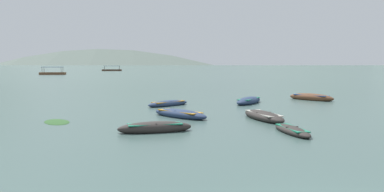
{
  "coord_description": "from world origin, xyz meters",
  "views": [
    {
      "loc": [
        -2.98,
        -7.16,
        3.22
      ],
      "look_at": [
        -3.73,
        26.62,
        0.39
      ],
      "focal_mm": 35.93,
      "sensor_mm": 36.0,
      "label": 1
    }
  ],
  "objects_px": {
    "rowboat_5": "(168,104)",
    "rowboat_1": "(311,97)",
    "ferry_2": "(112,70)",
    "rowboat_3": "(155,128)",
    "rowboat_2": "(292,130)",
    "rowboat_6": "(263,116)",
    "rowboat_7": "(249,101)",
    "ferry_0": "(53,73)",
    "rowboat_0": "(180,114)"
  },
  "relations": [
    {
      "from": "rowboat_5",
      "to": "rowboat_1",
      "type": "bearing_deg",
      "value": 22.12
    },
    {
      "from": "ferry_2",
      "to": "rowboat_3",
      "type": "bearing_deg",
      "value": -76.26
    },
    {
      "from": "rowboat_1",
      "to": "rowboat_2",
      "type": "height_order",
      "value": "rowboat_1"
    },
    {
      "from": "rowboat_6",
      "to": "rowboat_7",
      "type": "height_order",
      "value": "rowboat_7"
    },
    {
      "from": "rowboat_3",
      "to": "ferry_0",
      "type": "bearing_deg",
      "value": 113.67
    },
    {
      "from": "rowboat_1",
      "to": "rowboat_3",
      "type": "xyz_separation_m",
      "value": [
        -12.06,
        -16.43,
        -0.03
      ]
    },
    {
      "from": "rowboat_7",
      "to": "ferry_0",
      "type": "bearing_deg",
      "value": 120.2
    },
    {
      "from": "rowboat_1",
      "to": "rowboat_7",
      "type": "distance_m",
      "value": 6.67
    },
    {
      "from": "rowboat_1",
      "to": "ferry_2",
      "type": "bearing_deg",
      "value": 109.65
    },
    {
      "from": "rowboat_6",
      "to": "ferry_2",
      "type": "bearing_deg",
      "value": 106.11
    },
    {
      "from": "rowboat_6",
      "to": "ferry_2",
      "type": "height_order",
      "value": "ferry_2"
    },
    {
      "from": "ferry_0",
      "to": "rowboat_5",
      "type": "bearing_deg",
      "value": -63.76
    },
    {
      "from": "rowboat_2",
      "to": "rowboat_7",
      "type": "relative_size",
      "value": 0.75
    },
    {
      "from": "rowboat_6",
      "to": "ferry_2",
      "type": "relative_size",
      "value": 0.49
    },
    {
      "from": "rowboat_2",
      "to": "rowboat_3",
      "type": "distance_m",
      "value": 6.43
    },
    {
      "from": "rowboat_7",
      "to": "ferry_0",
      "type": "distance_m",
      "value": 96.47
    },
    {
      "from": "rowboat_6",
      "to": "rowboat_1",
      "type": "bearing_deg",
      "value": 62.86
    },
    {
      "from": "rowboat_3",
      "to": "rowboat_7",
      "type": "distance_m",
      "value": 14.74
    },
    {
      "from": "rowboat_0",
      "to": "rowboat_3",
      "type": "height_order",
      "value": "rowboat_3"
    },
    {
      "from": "rowboat_2",
      "to": "rowboat_5",
      "type": "xyz_separation_m",
      "value": [
        -6.76,
        11.59,
        0.04
      ]
    },
    {
      "from": "rowboat_5",
      "to": "ferry_0",
      "type": "xyz_separation_m",
      "value": [
        -42.09,
        85.38,
        0.28
      ]
    },
    {
      "from": "rowboat_0",
      "to": "rowboat_3",
      "type": "relative_size",
      "value": 1.08
    },
    {
      "from": "rowboat_5",
      "to": "rowboat_7",
      "type": "bearing_deg",
      "value": 17.33
    },
    {
      "from": "rowboat_0",
      "to": "rowboat_3",
      "type": "xyz_separation_m",
      "value": [
        -0.91,
        -5.12,
        0.01
      ]
    },
    {
      "from": "rowboat_3",
      "to": "rowboat_5",
      "type": "bearing_deg",
      "value": 91.66
    },
    {
      "from": "rowboat_2",
      "to": "ferry_0",
      "type": "bearing_deg",
      "value": 116.74
    },
    {
      "from": "rowboat_7",
      "to": "ferry_0",
      "type": "height_order",
      "value": "ferry_0"
    },
    {
      "from": "rowboat_5",
      "to": "ferry_0",
      "type": "relative_size",
      "value": 0.47
    },
    {
      "from": "rowboat_1",
      "to": "rowboat_5",
      "type": "height_order",
      "value": "rowboat_1"
    },
    {
      "from": "rowboat_0",
      "to": "rowboat_1",
      "type": "height_order",
      "value": "rowboat_1"
    },
    {
      "from": "ferry_2",
      "to": "rowboat_7",
      "type": "bearing_deg",
      "value": -72.83
    },
    {
      "from": "rowboat_2",
      "to": "rowboat_7",
      "type": "xyz_separation_m",
      "value": [
        -0.32,
        13.6,
        0.08
      ]
    },
    {
      "from": "rowboat_2",
      "to": "ferry_2",
      "type": "relative_size",
      "value": 0.37
    },
    {
      "from": "rowboat_3",
      "to": "rowboat_6",
      "type": "bearing_deg",
      "value": 36.29
    },
    {
      "from": "rowboat_0",
      "to": "rowboat_5",
      "type": "distance_m",
      "value": 6.39
    },
    {
      "from": "rowboat_5",
      "to": "rowboat_6",
      "type": "height_order",
      "value": "rowboat_6"
    },
    {
      "from": "rowboat_1",
      "to": "rowboat_5",
      "type": "bearing_deg",
      "value": -157.88
    },
    {
      "from": "rowboat_1",
      "to": "rowboat_7",
      "type": "height_order",
      "value": "rowboat_1"
    },
    {
      "from": "rowboat_2",
      "to": "rowboat_7",
      "type": "height_order",
      "value": "rowboat_7"
    },
    {
      "from": "rowboat_2",
      "to": "rowboat_6",
      "type": "distance_m",
      "value": 4.52
    },
    {
      "from": "rowboat_3",
      "to": "rowboat_0",
      "type": "bearing_deg",
      "value": 79.95
    },
    {
      "from": "rowboat_2",
      "to": "ferry_0",
      "type": "distance_m",
      "value": 108.58
    },
    {
      "from": "rowboat_2",
      "to": "rowboat_6",
      "type": "bearing_deg",
      "value": 97.6
    },
    {
      "from": "rowboat_1",
      "to": "rowboat_6",
      "type": "xyz_separation_m",
      "value": [
        -6.23,
        -12.15,
        -0.04
      ]
    },
    {
      "from": "ferry_2",
      "to": "rowboat_5",
      "type": "bearing_deg",
      "value": -75.37
    },
    {
      "from": "rowboat_3",
      "to": "rowboat_5",
      "type": "distance_m",
      "value": 11.4
    },
    {
      "from": "rowboat_3",
      "to": "rowboat_7",
      "type": "relative_size",
      "value": 0.8
    },
    {
      "from": "rowboat_3",
      "to": "rowboat_7",
      "type": "bearing_deg",
      "value": 65.49
    },
    {
      "from": "rowboat_7",
      "to": "rowboat_1",
      "type": "bearing_deg",
      "value": 26.97
    },
    {
      "from": "rowboat_1",
      "to": "rowboat_6",
      "type": "distance_m",
      "value": 13.65
    }
  ]
}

